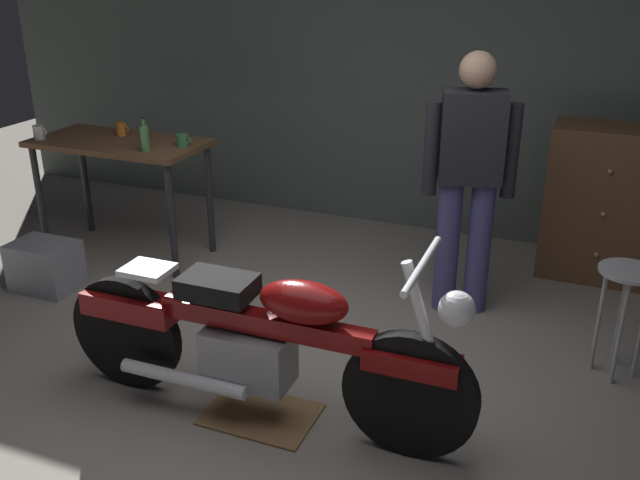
{
  "coord_description": "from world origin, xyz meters",
  "views": [
    {
      "loc": [
        1.42,
        -2.78,
        2.21
      ],
      "look_at": [
        0.0,
        0.7,
        0.65
      ],
      "focal_mm": 39.42,
      "sensor_mm": 36.0,
      "label": 1
    }
  ],
  "objects_px": {
    "motorcycle": "(260,340)",
    "person_standing": "(469,174)",
    "mug_green_speckled": "(183,141)",
    "mug_orange_travel": "(121,129)",
    "wooden_dresser": "(604,204)",
    "bottle": "(145,137)",
    "shop_stool": "(626,293)",
    "storage_bin": "(45,266)",
    "mug_white_ceramic": "(39,132)"
  },
  "relations": [
    {
      "from": "person_standing",
      "to": "motorcycle",
      "type": "bearing_deg",
      "value": 50.73
    },
    {
      "from": "mug_white_ceramic",
      "to": "mug_green_speckled",
      "type": "bearing_deg",
      "value": 11.12
    },
    {
      "from": "mug_white_ceramic",
      "to": "motorcycle",
      "type": "bearing_deg",
      "value": -27.93
    },
    {
      "from": "motorcycle",
      "to": "mug_green_speckled",
      "type": "bearing_deg",
      "value": 131.1
    },
    {
      "from": "mug_green_speckled",
      "to": "bottle",
      "type": "bearing_deg",
      "value": -131.5
    },
    {
      "from": "motorcycle",
      "to": "wooden_dresser",
      "type": "distance_m",
      "value": 2.86
    },
    {
      "from": "wooden_dresser",
      "to": "mug_white_ceramic",
      "type": "distance_m",
      "value": 4.14
    },
    {
      "from": "motorcycle",
      "to": "bottle",
      "type": "distance_m",
      "value": 2.11
    },
    {
      "from": "wooden_dresser",
      "to": "bottle",
      "type": "xyz_separation_m",
      "value": [
        -3.03,
        -1.11,
        0.45
      ]
    },
    {
      "from": "storage_bin",
      "to": "mug_green_speckled",
      "type": "height_order",
      "value": "mug_green_speckled"
    },
    {
      "from": "shop_stool",
      "to": "bottle",
      "type": "relative_size",
      "value": 2.66
    },
    {
      "from": "person_standing",
      "to": "mug_white_ceramic",
      "type": "relative_size",
      "value": 14.47
    },
    {
      "from": "storage_bin",
      "to": "bottle",
      "type": "height_order",
      "value": "bottle"
    },
    {
      "from": "motorcycle",
      "to": "wooden_dresser",
      "type": "xyz_separation_m",
      "value": [
        1.49,
        2.44,
        0.1
      ]
    },
    {
      "from": "shop_stool",
      "to": "mug_orange_travel",
      "type": "relative_size",
      "value": 5.91
    },
    {
      "from": "mug_white_ceramic",
      "to": "mug_orange_travel",
      "type": "distance_m",
      "value": 0.59
    },
    {
      "from": "motorcycle",
      "to": "mug_orange_travel",
      "type": "height_order",
      "value": "mug_orange_travel"
    },
    {
      "from": "storage_bin",
      "to": "bottle",
      "type": "distance_m",
      "value": 1.13
    },
    {
      "from": "motorcycle",
      "to": "person_standing",
      "type": "bearing_deg",
      "value": 65.57
    },
    {
      "from": "bottle",
      "to": "person_standing",
      "type": "bearing_deg",
      "value": 5.66
    },
    {
      "from": "motorcycle",
      "to": "bottle",
      "type": "height_order",
      "value": "bottle"
    },
    {
      "from": "wooden_dresser",
      "to": "mug_green_speckled",
      "type": "bearing_deg",
      "value": -162.3
    },
    {
      "from": "shop_stool",
      "to": "mug_green_speckled",
      "type": "distance_m",
      "value": 3.07
    },
    {
      "from": "motorcycle",
      "to": "storage_bin",
      "type": "xyz_separation_m",
      "value": [
        -2.06,
        0.75,
        -0.28
      ]
    },
    {
      "from": "shop_stool",
      "to": "mug_green_speckled",
      "type": "relative_size",
      "value": 5.42
    },
    {
      "from": "mug_white_ceramic",
      "to": "mug_green_speckled",
      "type": "relative_size",
      "value": 0.98
    },
    {
      "from": "motorcycle",
      "to": "shop_stool",
      "type": "xyz_separation_m",
      "value": [
        1.64,
        1.1,
        0.05
      ]
    },
    {
      "from": "person_standing",
      "to": "mug_green_speckled",
      "type": "xyz_separation_m",
      "value": [
        -2.05,
        -0.02,
        0.02
      ]
    },
    {
      "from": "mug_orange_travel",
      "to": "shop_stool",
      "type": "bearing_deg",
      "value": -8.3
    },
    {
      "from": "mug_green_speckled",
      "to": "mug_orange_travel",
      "type": "height_order",
      "value": "mug_orange_travel"
    },
    {
      "from": "mug_orange_travel",
      "to": "mug_white_ceramic",
      "type": "bearing_deg",
      "value": -147.19
    },
    {
      "from": "shop_stool",
      "to": "mug_white_ceramic",
      "type": "relative_size",
      "value": 5.55
    },
    {
      "from": "wooden_dresser",
      "to": "storage_bin",
      "type": "distance_m",
      "value": 3.94
    },
    {
      "from": "shop_stool",
      "to": "wooden_dresser",
      "type": "bearing_deg",
      "value": 96.6
    },
    {
      "from": "motorcycle",
      "to": "mug_green_speckled",
      "type": "height_order",
      "value": "motorcycle"
    },
    {
      "from": "motorcycle",
      "to": "shop_stool",
      "type": "distance_m",
      "value": 1.98
    },
    {
      "from": "shop_stool",
      "to": "person_standing",
      "type": "bearing_deg",
      "value": 155.22
    },
    {
      "from": "person_standing",
      "to": "storage_bin",
      "type": "distance_m",
      "value": 2.95
    },
    {
      "from": "motorcycle",
      "to": "shop_stool",
      "type": "height_order",
      "value": "motorcycle"
    },
    {
      "from": "motorcycle",
      "to": "mug_white_ceramic",
      "type": "xyz_separation_m",
      "value": [
        -2.47,
        1.31,
        0.5
      ]
    },
    {
      "from": "mug_green_speckled",
      "to": "wooden_dresser",
      "type": "bearing_deg",
      "value": 17.7
    },
    {
      "from": "shop_stool",
      "to": "mug_green_speckled",
      "type": "height_order",
      "value": "mug_green_speckled"
    },
    {
      "from": "storage_bin",
      "to": "mug_green_speckled",
      "type": "bearing_deg",
      "value": 48.39
    },
    {
      "from": "wooden_dresser",
      "to": "mug_white_ceramic",
      "type": "height_order",
      "value": "wooden_dresser"
    },
    {
      "from": "motorcycle",
      "to": "storage_bin",
      "type": "bearing_deg",
      "value": 159.24
    },
    {
      "from": "wooden_dresser",
      "to": "mug_orange_travel",
      "type": "xyz_separation_m",
      "value": [
        -3.46,
        -0.81,
        0.4
      ]
    },
    {
      "from": "person_standing",
      "to": "wooden_dresser",
      "type": "relative_size",
      "value": 1.52
    },
    {
      "from": "wooden_dresser",
      "to": "bottle",
      "type": "relative_size",
      "value": 4.56
    },
    {
      "from": "wooden_dresser",
      "to": "bottle",
      "type": "height_order",
      "value": "bottle"
    },
    {
      "from": "mug_orange_travel",
      "to": "mug_green_speckled",
      "type": "bearing_deg",
      "value": -9.7
    }
  ]
}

